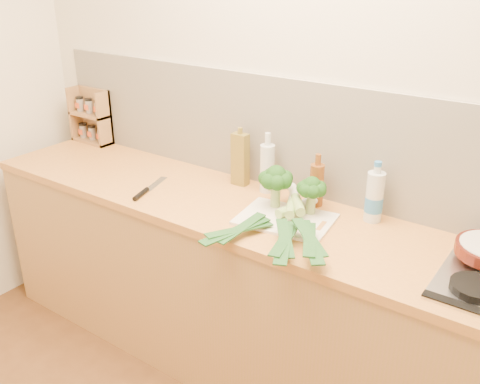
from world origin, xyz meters
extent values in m
plane|color=beige|center=(0.00, 1.50, 1.30)|extent=(3.50, 0.00, 3.50)
cube|color=silver|center=(0.00, 1.49, 1.17)|extent=(3.20, 0.02, 0.54)
cube|color=#AC7A47|center=(0.00, 1.20, 0.43)|extent=(3.20, 0.60, 0.86)
cube|color=gold|center=(0.00, 1.20, 0.88)|extent=(3.20, 0.62, 0.04)
cylinder|color=black|center=(0.87, 1.08, 0.93)|extent=(0.17, 0.17, 0.03)
cube|color=silver|center=(0.07, 1.19, 0.91)|extent=(0.43, 0.34, 0.01)
cylinder|color=#99B167|center=(-0.03, 1.26, 0.96)|extent=(0.04, 0.04, 0.09)
sphere|color=#17390F|center=(-0.03, 1.26, 1.06)|extent=(0.09, 0.09, 0.09)
sphere|color=#17390F|center=(0.01, 1.26, 1.04)|extent=(0.07, 0.07, 0.07)
sphere|color=#17390F|center=(0.00, 1.30, 1.04)|extent=(0.07, 0.07, 0.07)
sphere|color=#17390F|center=(-0.04, 1.31, 1.04)|extent=(0.07, 0.07, 0.07)
sphere|color=#17390F|center=(-0.07, 1.28, 1.04)|extent=(0.07, 0.07, 0.07)
sphere|color=#17390F|center=(-0.07, 1.24, 1.04)|extent=(0.07, 0.07, 0.07)
sphere|color=#17390F|center=(-0.04, 1.22, 1.04)|extent=(0.07, 0.07, 0.07)
sphere|color=#17390F|center=(0.00, 1.23, 1.04)|extent=(0.07, 0.07, 0.07)
cylinder|color=#99B167|center=(0.13, 1.29, 0.95)|extent=(0.04, 0.04, 0.08)
sphere|color=#17390F|center=(0.13, 1.29, 1.04)|extent=(0.08, 0.08, 0.08)
sphere|color=#17390F|center=(0.17, 1.29, 1.03)|extent=(0.06, 0.06, 0.06)
sphere|color=#17390F|center=(0.16, 1.32, 1.03)|extent=(0.06, 0.06, 0.06)
sphere|color=#17390F|center=(0.12, 1.33, 1.03)|extent=(0.06, 0.06, 0.06)
sphere|color=#17390F|center=(0.10, 1.31, 1.03)|extent=(0.06, 0.06, 0.06)
sphere|color=#17390F|center=(0.10, 1.27, 1.03)|extent=(0.06, 0.06, 0.06)
sphere|color=#17390F|center=(0.12, 1.25, 1.03)|extent=(0.06, 0.06, 0.06)
sphere|color=#17390F|center=(0.16, 1.26, 1.03)|extent=(0.06, 0.06, 0.06)
cylinder|color=white|center=(0.09, 1.34, 0.93)|extent=(0.07, 0.11, 0.04)
cylinder|color=#88AD56|center=(0.06, 1.23, 0.93)|extent=(0.07, 0.14, 0.04)
cube|color=#18441C|center=(-0.01, 0.95, 0.93)|extent=(0.17, 0.29, 0.02)
cube|color=#18441C|center=(-0.01, 0.93, 0.94)|extent=(0.13, 0.34, 0.01)
cube|color=#18441C|center=(-0.01, 0.96, 0.94)|extent=(0.06, 0.28, 0.02)
cylinder|color=white|center=(0.03, 1.31, 0.95)|extent=(0.08, 0.11, 0.04)
cylinder|color=#88AD56|center=(0.08, 1.21, 0.95)|extent=(0.09, 0.14, 0.04)
cube|color=#18441C|center=(0.20, 0.95, 0.95)|extent=(0.12, 0.30, 0.02)
cube|color=#18441C|center=(0.21, 0.94, 0.95)|extent=(0.19, 0.33, 0.01)
cube|color=#18441C|center=(0.20, 0.96, 0.96)|extent=(0.20, 0.25, 0.02)
cylinder|color=white|center=(0.02, 1.33, 0.97)|extent=(0.11, 0.12, 0.04)
cylinder|color=#88AD56|center=(0.10, 1.23, 0.97)|extent=(0.13, 0.15, 0.04)
cube|color=#18441C|center=(0.29, 0.98, 0.97)|extent=(0.18, 0.29, 0.02)
cube|color=#18441C|center=(0.30, 0.97, 0.97)|extent=(0.25, 0.30, 0.01)
cube|color=#18441C|center=(0.28, 0.99, 0.97)|extent=(0.24, 0.22, 0.02)
cube|color=silver|center=(-0.67, 1.16, 0.90)|extent=(0.09, 0.19, 0.00)
cylinder|color=black|center=(-0.62, 1.01, 0.91)|extent=(0.06, 0.13, 0.02)
cube|color=#A27245|center=(-1.45, 1.47, 1.06)|extent=(0.27, 0.02, 0.33)
cube|color=#A27245|center=(-1.45, 1.43, 0.91)|extent=(0.27, 0.11, 0.02)
cube|color=#A27245|center=(-1.45, 1.43, 1.07)|extent=(0.27, 0.11, 0.02)
cube|color=#A27245|center=(-1.58, 1.43, 1.06)|extent=(0.02, 0.11, 0.33)
cube|color=#A27245|center=(-1.32, 1.43, 1.06)|extent=(0.02, 0.11, 0.33)
cylinder|color=gray|center=(-1.53, 1.43, 0.95)|extent=(0.04, 0.04, 0.08)
cylinder|color=gray|center=(-1.45, 1.43, 0.95)|extent=(0.04, 0.04, 0.08)
cylinder|color=gray|center=(-1.37, 1.43, 0.95)|extent=(0.04, 0.04, 0.08)
cylinder|color=gray|center=(-1.53, 1.43, 1.12)|extent=(0.04, 0.04, 0.08)
cylinder|color=gray|center=(-1.45, 1.43, 1.12)|extent=(0.04, 0.04, 0.08)
cylinder|color=gray|center=(-1.37, 1.43, 1.12)|extent=(0.04, 0.04, 0.08)
cube|color=olive|center=(-0.32, 1.40, 1.03)|extent=(0.08, 0.05, 0.26)
cylinder|color=olive|center=(-0.32, 1.40, 1.18)|extent=(0.02, 0.02, 0.03)
cylinder|color=silver|center=(-0.17, 1.41, 1.02)|extent=(0.07, 0.07, 0.23)
cylinder|color=silver|center=(-0.17, 1.41, 1.16)|extent=(0.03, 0.03, 0.06)
cylinder|color=brown|center=(0.10, 1.40, 1.00)|extent=(0.06, 0.06, 0.20)
cylinder|color=brown|center=(0.10, 1.40, 1.12)|extent=(0.03, 0.03, 0.05)
cylinder|color=silver|center=(0.37, 1.40, 1.01)|extent=(0.08, 0.08, 0.22)
cylinder|color=silver|center=(0.37, 1.40, 1.13)|extent=(0.03, 0.03, 0.03)
cylinder|color=#347CC5|center=(0.37, 1.40, 0.98)|extent=(0.08, 0.08, 0.07)
camera|label=1|loc=(1.09, -0.61, 1.94)|focal=40.00mm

